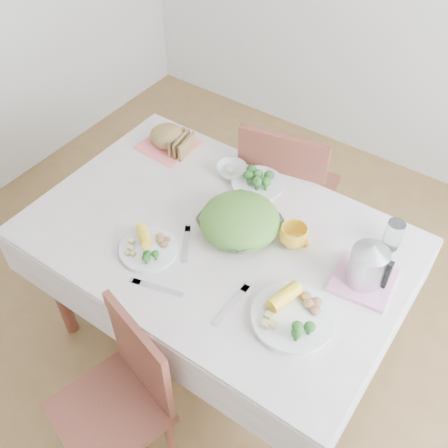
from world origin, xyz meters
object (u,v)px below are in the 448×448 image
Objects in this scene: salad_bowl at (240,225)px; chair_near at (107,405)px; yellow_mug at (294,236)px; dinner_plate_left at (149,249)px; dining_table at (218,292)px; electric_kettle at (369,261)px; chair_far at (289,192)px; dinner_plate_right at (293,317)px.

chair_near is at bearing -94.93° from salad_bowl.
chair_near is at bearing -108.09° from yellow_mug.
salad_bowl is 0.37m from dinner_plate_left.
electric_kettle is at bearing 11.48° from dining_table.
yellow_mug reaches higher than dining_table.
dining_table is 0.78m from electric_kettle.
dining_table is 12.33× the size of yellow_mug.
yellow_mug is at bearing 18.08° from salad_bowl.
salad_bowl is at bearing -161.92° from yellow_mug.
yellow_mug is (0.21, 0.07, 0.01)m from salad_bowl.
electric_kettle is at bearing 24.55° from dinner_plate_left.
electric_kettle is at bearing 125.95° from chair_far.
yellow_mug reaches higher than dinner_plate_right.
chair_near is 0.59m from dinner_plate_left.
electric_kettle is (0.51, 0.05, 0.08)m from salad_bowl.
chair_far is (-0.03, 1.37, 0.00)m from chair_near.
dinner_plate_left is at bearing -175.41° from dinner_plate_right.
chair_far is 0.92m from electric_kettle.
dinner_plate_right is at bearing 107.75° from chair_far.
chair_far is at bearing 119.03° from yellow_mug.
chair_far reaches higher than dinner_plate_left.
yellow_mug is at bearing 176.70° from electric_kettle.
yellow_mug is at bearing 39.15° from dinner_plate_left.
electric_kettle is (0.13, 0.29, 0.11)m from dinner_plate_right.
dinner_plate_left is at bearing 124.27° from chair_near.
chair_far is 1.02m from dinner_plate_right.
yellow_mug is at bearing 26.26° from dining_table.
chair_far is 0.71m from yellow_mug.
dining_table is 7.44× the size of electric_kettle.
dinner_plate_right is at bearing -60.32° from yellow_mug.
dining_table is at bearing -168.76° from electric_kettle.
dinner_plate_left is at bearing 69.70° from chair_far.
dinner_plate_left is 2.02× the size of yellow_mug.
dinner_plate_right is 0.36m from yellow_mug.
yellow_mug is (0.30, -0.54, 0.34)m from chair_far.
chair_near is 1.09m from electric_kettle.
dinner_plate_left is at bearing -140.85° from yellow_mug.
electric_kettle is at bearing -3.06° from yellow_mug.
salad_bowl is (0.09, -0.61, 0.33)m from chair_far.
dinner_plate_right is at bearing -32.14° from salad_bowl.
yellow_mug is (0.44, 0.36, 0.03)m from dinner_plate_left.
chair_far is at bearing 106.35° from chair_near.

